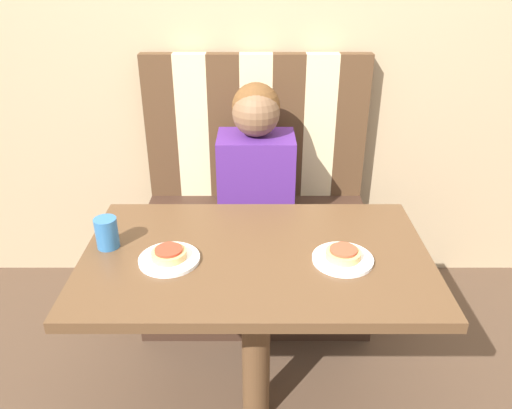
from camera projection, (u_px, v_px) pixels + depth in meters
name	position (u px, v px, depth m)	size (l,w,h in m)	color
wall_back	(256.00, 21.00, 2.21)	(7.00, 0.05, 2.60)	tan
booth_seat	(256.00, 262.00, 2.40)	(1.03, 0.56, 0.49)	#382319
booth_backrest	(256.00, 128.00, 2.35)	(1.03, 0.06, 0.68)	#4C331E
dining_table	(256.00, 277.00, 1.62)	(1.10, 0.67, 0.73)	brown
person	(256.00, 155.00, 2.15)	(0.33, 0.24, 0.61)	#4C237A
plate_left	(169.00, 259.00, 1.53)	(0.19, 0.19, 0.01)	white
plate_right	(342.00, 259.00, 1.53)	(0.19, 0.19, 0.01)	white
pizza_left	(169.00, 253.00, 1.53)	(0.11, 0.11, 0.03)	tan
pizza_right	(343.00, 254.00, 1.52)	(0.11, 0.11, 0.03)	tan
drinking_cup	(107.00, 233.00, 1.59)	(0.07, 0.07, 0.10)	#2D669E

